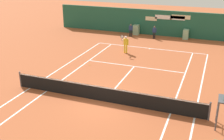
{
  "coord_description": "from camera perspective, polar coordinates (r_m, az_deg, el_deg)",
  "views": [
    {
      "loc": [
        5.83,
        -13.86,
        7.89
      ],
      "look_at": [
        -0.65,
        3.1,
        0.8
      ],
      "focal_mm": 45.04,
      "sensor_mm": 36.0,
      "label": 1
    }
  ],
  "objects": [
    {
      "name": "ground_plane",
      "position": [
        17.46,
        -0.97,
        -5.54
      ],
      "size": [
        80.0,
        80.0,
        0.01
      ],
      "color": "#A8512D"
    },
    {
      "name": "ball_kid_right_post",
      "position": [
        30.76,
        8.59,
        7.73
      ],
      "size": [
        0.46,
        0.19,
        1.36
      ],
      "rotation": [
        0.0,
        0.0,
        3.18
      ],
      "color": "black",
      "rests_on": "ground_plane"
    },
    {
      "name": "sponsor_back_wall",
      "position": [
        32.05,
        10.11,
        9.27
      ],
      "size": [
        25.0,
        1.02,
        2.82
      ],
      "color": "#1E5642",
      "rests_on": "ground_plane"
    },
    {
      "name": "ball_kid_left_post",
      "position": [
        31.41,
        3.82,
        8.23
      ],
      "size": [
        0.46,
        0.19,
        1.39
      ],
      "rotation": [
        0.0,
        0.0,
        3.14
      ],
      "color": "black",
      "rests_on": "ground_plane"
    },
    {
      "name": "tennis_ball_near_service_line",
      "position": [
        22.72,
        -4.52,
        1.02
      ],
      "size": [
        0.07,
        0.07,
        0.07
      ],
      "primitive_type": "sphere",
      "color": "#CCE033",
      "rests_on": "ground_plane"
    },
    {
      "name": "tennis_net",
      "position": [
        16.75,
        -1.71,
        -4.82
      ],
      "size": [
        12.1,
        0.1,
        1.07
      ],
      "color": "#4C4C51",
      "rests_on": "ground_plane"
    },
    {
      "name": "player_on_baseline",
      "position": [
        25.51,
        2.76,
        5.49
      ],
      "size": [
        0.57,
        0.69,
        1.79
      ],
      "rotation": [
        0.0,
        0.0,
        3.24
      ],
      "color": "yellow",
      "rests_on": "ground_plane"
    }
  ]
}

